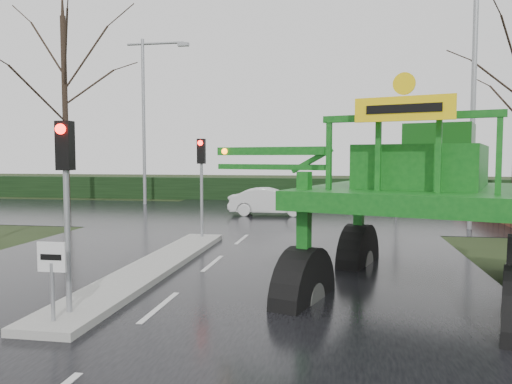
% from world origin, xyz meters
% --- Properties ---
extents(ground, '(140.00, 140.00, 0.00)m').
position_xyz_m(ground, '(0.00, 0.00, 0.00)').
color(ground, black).
rests_on(ground, ground).
extents(road_main, '(14.00, 80.00, 0.02)m').
position_xyz_m(road_main, '(0.00, 10.00, 0.00)').
color(road_main, black).
rests_on(road_main, ground).
extents(road_cross, '(80.00, 12.00, 0.02)m').
position_xyz_m(road_cross, '(0.00, 16.00, 0.01)').
color(road_cross, black).
rests_on(road_cross, ground).
extents(median_island, '(1.20, 10.00, 0.16)m').
position_xyz_m(median_island, '(-1.30, 3.00, 0.09)').
color(median_island, gray).
rests_on(median_island, ground).
extents(hedge_row, '(44.00, 0.90, 1.50)m').
position_xyz_m(hedge_row, '(0.00, 24.00, 0.75)').
color(hedge_row, black).
rests_on(hedge_row, ground).
extents(brick_wall, '(0.40, 20.00, 1.20)m').
position_xyz_m(brick_wall, '(10.50, 16.00, 0.60)').
color(brick_wall, '#592D1E').
rests_on(brick_wall, ground).
extents(keep_left_sign, '(0.50, 0.07, 1.35)m').
position_xyz_m(keep_left_sign, '(-1.30, -1.50, 1.06)').
color(keep_left_sign, gray).
rests_on(keep_left_sign, ground).
extents(traffic_signal_near, '(0.26, 0.33, 3.52)m').
position_xyz_m(traffic_signal_near, '(-1.30, -1.01, 2.59)').
color(traffic_signal_near, gray).
rests_on(traffic_signal_near, ground).
extents(traffic_signal_mid, '(0.26, 0.33, 3.52)m').
position_xyz_m(traffic_signal_mid, '(-1.30, 7.49, 2.59)').
color(traffic_signal_mid, gray).
rests_on(traffic_signal_mid, ground).
extents(traffic_signal_far, '(0.26, 0.33, 3.52)m').
position_xyz_m(traffic_signal_far, '(6.50, 20.01, 2.59)').
color(traffic_signal_far, gray).
rests_on(traffic_signal_far, ground).
extents(street_light_right, '(3.85, 0.30, 10.00)m').
position_xyz_m(street_light_right, '(8.19, 12.00, 5.99)').
color(street_light_right, gray).
rests_on(street_light_right, ground).
extents(street_light_left_far, '(3.85, 0.30, 10.00)m').
position_xyz_m(street_light_left_far, '(-8.19, 20.00, 5.99)').
color(street_light_left_far, gray).
rests_on(street_light_left_far, ground).
extents(tree_left_far, '(7.70, 7.70, 13.26)m').
position_xyz_m(tree_left_far, '(-12.50, 18.00, 7.15)').
color(tree_left_far, black).
rests_on(tree_left_far, ground).
extents(crop_sprayer, '(9.38, 7.19, 5.47)m').
position_xyz_m(crop_sprayer, '(2.77, 1.24, 2.59)').
color(crop_sprayer, black).
rests_on(crop_sprayer, ground).
extents(white_sedan, '(4.16, 1.65, 1.35)m').
position_xyz_m(white_sedan, '(-0.05, 15.46, 0.00)').
color(white_sedan, silver).
rests_on(white_sedan, ground).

